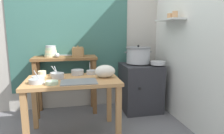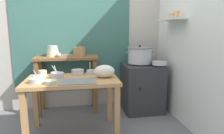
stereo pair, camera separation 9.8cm
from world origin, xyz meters
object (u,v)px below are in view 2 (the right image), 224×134
(bowl_stack_enamel, at_px, (53,52))
(prep_bowl_2, at_px, (38,77))
(prep_table, at_px, (72,87))
(stove_block, at_px, (142,87))
(prep_bowl_0, at_px, (51,82))
(prep_bowl_7, at_px, (78,72))
(steamer_pot, at_px, (140,55))
(clay_pot, at_px, (79,52))
(prep_bowl_6, at_px, (43,73))
(serving_tray, at_px, (78,81))
(ladle, at_px, (59,55))
(prep_bowl_4, at_px, (91,72))
(prep_bowl_3, at_px, (36,80))
(back_shelf_table, at_px, (67,70))
(wide_pan, at_px, (159,63))
(plastic_bag, at_px, (104,71))
(prep_bowl_5, at_px, (56,73))
(prep_bowl_1, at_px, (58,75))

(bowl_stack_enamel, xyz_separation_m, prep_bowl_2, (-0.09, -0.74, -0.23))
(prep_table, distance_m, bowl_stack_enamel, 0.92)
(stove_block, distance_m, prep_bowl_0, 1.59)
(prep_table, xyz_separation_m, prep_bowl_7, (0.07, 0.23, 0.15))
(steamer_pot, distance_m, clay_pot, 0.96)
(prep_bowl_6, bearing_deg, serving_tray, -42.17)
(ladle, xyz_separation_m, prep_bowl_4, (0.45, -0.44, -0.19))
(prep_table, distance_m, prep_bowl_3, 0.43)
(back_shelf_table, relative_size, bowl_stack_enamel, 4.93)
(back_shelf_table, height_order, prep_bowl_7, back_shelf_table)
(clay_pot, xyz_separation_m, wide_pan, (1.20, -0.32, -0.16))
(prep_bowl_7, bearing_deg, wide_pan, 9.21)
(ladle, xyz_separation_m, plastic_bag, (0.59, -0.67, -0.14))
(prep_bowl_4, bearing_deg, prep_bowl_5, -179.29)
(prep_bowl_3, bearing_deg, ladle, 76.97)
(ladle, xyz_separation_m, prep_bowl_1, (0.03, -0.61, -0.18))
(prep_bowl_0, bearing_deg, ladle, 88.74)
(plastic_bag, relative_size, prep_bowl_6, 2.53)
(prep_bowl_5, height_order, prep_bowl_6, prep_bowl_5)
(plastic_bag, relative_size, prep_bowl_1, 1.61)
(wide_pan, height_order, prep_bowl_4, prep_bowl_4)
(clay_pot, bearing_deg, stove_block, -7.49)
(prep_bowl_0, height_order, prep_bowl_2, prep_bowl_2)
(prep_bowl_1, relative_size, prep_bowl_6, 1.57)
(serving_tray, height_order, prep_bowl_6, prep_bowl_6)
(wide_pan, xyz_separation_m, prep_bowl_3, (-1.68, -0.55, -0.06))
(prep_bowl_3, bearing_deg, prep_bowl_7, 38.08)
(prep_table, height_order, steamer_pot, steamer_pot)
(prep_bowl_2, bearing_deg, prep_bowl_7, 21.82)
(prep_bowl_3, bearing_deg, serving_tray, -5.42)
(stove_block, xyz_separation_m, serving_tray, (-1.02, -0.79, 0.34))
(clay_pot, xyz_separation_m, prep_bowl_7, (-0.03, -0.52, -0.22))
(steamer_pot, distance_m, plastic_bag, 0.93)
(prep_bowl_0, xyz_separation_m, prep_bowl_4, (0.47, 0.44, 0.01))
(prep_bowl_1, bearing_deg, serving_tray, -43.27)
(plastic_bag, bearing_deg, stove_block, 41.91)
(plastic_bag, xyz_separation_m, prep_bowl_5, (-0.61, 0.23, -0.05))
(prep_bowl_7, bearing_deg, back_shelf_table, 107.63)
(prep_bowl_1, distance_m, prep_bowl_5, 0.17)
(back_shelf_table, bearing_deg, prep_bowl_0, -97.30)
(prep_bowl_5, relative_size, prep_bowl_7, 0.83)
(ladle, distance_m, prep_bowl_4, 0.65)
(prep_bowl_0, distance_m, prep_bowl_6, 0.47)
(back_shelf_table, xyz_separation_m, prep_bowl_7, (0.17, -0.52, 0.08))
(steamer_pot, bearing_deg, clay_pot, 173.38)
(serving_tray, bearing_deg, prep_table, 111.60)
(prep_bowl_7, bearing_deg, prep_table, -106.58)
(serving_tray, distance_m, prep_bowl_0, 0.29)
(steamer_pot, distance_m, prep_bowl_1, 1.36)
(prep_bowl_5, bearing_deg, serving_tray, -54.09)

